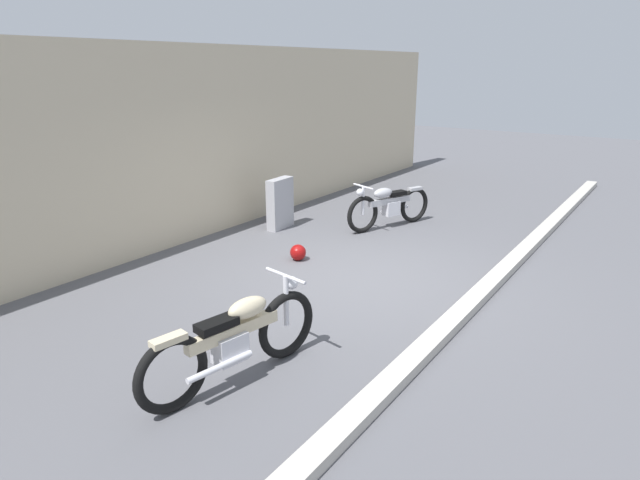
# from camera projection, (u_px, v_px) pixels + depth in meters

# --- Properties ---
(ground_plane) EXTENTS (40.00, 40.00, 0.00)m
(ground_plane) POSITION_uv_depth(u_px,v_px,m) (358.00, 278.00, 8.00)
(ground_plane) COLOR #56565B
(building_wall) EXTENTS (18.00, 0.30, 3.35)m
(building_wall) POSITION_uv_depth(u_px,v_px,m) (185.00, 145.00, 9.38)
(building_wall) COLOR beige
(building_wall) RESTS_ON ground_plane
(curb_strip) EXTENTS (18.00, 0.24, 0.12)m
(curb_strip) POSITION_uv_depth(u_px,v_px,m) (472.00, 302.00, 7.05)
(curb_strip) COLOR #B7B2A8
(curb_strip) RESTS_ON ground_plane
(stone_marker) EXTENTS (0.65, 0.24, 0.96)m
(stone_marker) POSITION_uv_depth(u_px,v_px,m) (280.00, 203.00, 10.33)
(stone_marker) COLOR #9E9EA3
(stone_marker) RESTS_ON ground_plane
(helmet) EXTENTS (0.26, 0.26, 0.26)m
(helmet) POSITION_uv_depth(u_px,v_px,m) (298.00, 252.00, 8.70)
(helmet) COLOR maroon
(helmet) RESTS_ON ground_plane
(motorcycle_silver) EXTENTS (1.90, 0.91, 0.90)m
(motorcycle_silver) POSITION_uv_depth(u_px,v_px,m) (389.00, 206.00, 10.38)
(motorcycle_silver) COLOR black
(motorcycle_silver) RESTS_ON ground_plane
(motorcycle_cream) EXTENTS (2.10, 0.65, 0.95)m
(motorcycle_cream) POSITION_uv_depth(u_px,v_px,m) (235.00, 339.00, 5.28)
(motorcycle_cream) COLOR black
(motorcycle_cream) RESTS_ON ground_plane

